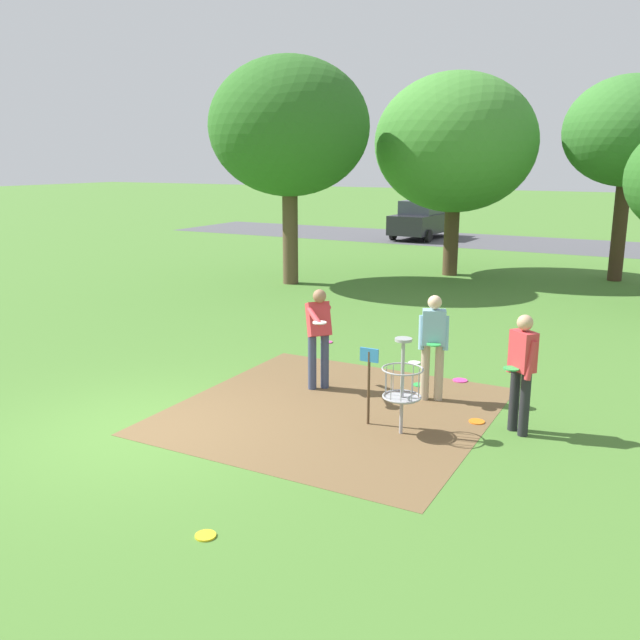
{
  "coord_description": "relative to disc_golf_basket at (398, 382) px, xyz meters",
  "views": [
    {
      "loc": [
        6.51,
        -6.73,
        3.77
      ],
      "look_at": [
        1.02,
        3.51,
        1.0
      ],
      "focal_mm": 38.0,
      "sensor_mm": 36.0,
      "label": 1
    }
  ],
  "objects": [
    {
      "name": "dirt_tee_pad",
      "position": [
        -1.2,
        0.34,
        -0.75
      ],
      "size": [
        4.59,
        4.67,
        0.01
      ],
      "primitive_type": "cube",
      "color": "brown",
      "rests_on": "ground"
    },
    {
      "name": "frisbee_far_left",
      "position": [
        0.12,
        2.65,
        -0.74
      ],
      "size": [
        0.26,
        0.26,
        0.02
      ],
      "primitive_type": "cylinder",
      "color": "#E53D99",
      "rests_on": "ground"
    },
    {
      "name": "disc_golf_basket",
      "position": [
        0.0,
        0.0,
        0.0
      ],
      "size": [
        0.98,
        0.58,
        1.39
      ],
      "color": "#9E9EA3",
      "rests_on": "ground"
    },
    {
      "name": "tree_mid_left",
      "position": [
        -7.35,
        9.49,
        3.92
      ],
      "size": [
        4.78,
        4.78,
        6.73
      ],
      "color": "brown",
      "rests_on": "ground"
    },
    {
      "name": "player_waiting_left",
      "position": [
        1.5,
        0.8,
        0.21
      ],
      "size": [
        0.47,
        0.45,
        1.71
      ],
      "color": "#232328",
      "rests_on": "ground"
    },
    {
      "name": "ground_plane",
      "position": [
        -3.25,
        -1.67,
        -0.75
      ],
      "size": [
        160.0,
        160.0,
        0.0
      ],
      "primitive_type": "plane",
      "color": "#47752D"
    },
    {
      "name": "frisbee_by_tee",
      "position": [
        -3.1,
        3.81,
        -0.74
      ],
      "size": [
        0.22,
        0.22,
        0.02
      ],
      "primitive_type": "cylinder",
      "color": "#E53D99",
      "rests_on": "ground"
    },
    {
      "name": "frisbee_near_basket",
      "position": [
        0.89,
        0.91,
        -0.74
      ],
      "size": [
        0.23,
        0.23,
        0.02
      ],
      "primitive_type": "cylinder",
      "color": "orange",
      "rests_on": "ground"
    },
    {
      "name": "frisbee_mid_grass",
      "position": [
        -0.43,
        2.08,
        -0.74
      ],
      "size": [
        0.22,
        0.22,
        0.02
      ],
      "primitive_type": "cylinder",
      "color": "green",
      "rests_on": "ground"
    },
    {
      "name": "tree_mid_center",
      "position": [
        1.5,
        14.79,
        3.81
      ],
      "size": [
        3.91,
        3.91,
        6.26
      ],
      "color": "#422D1E",
      "rests_on": "ground"
    },
    {
      "name": "parking_lot_strip",
      "position": [
        -3.25,
        23.36,
        -0.75
      ],
      "size": [
        36.0,
        6.0,
        0.01
      ],
      "primitive_type": "cube",
      "color": "#4C4C51",
      "rests_on": "ground"
    },
    {
      "name": "player_foreground_watching",
      "position": [
        -0.02,
        1.51,
        0.21
      ],
      "size": [
        0.5,
        0.45,
        1.71
      ],
      "color": "tan",
      "rests_on": "ground"
    },
    {
      "name": "frisbee_scattered_a",
      "position": [
        -0.72,
        -3.46,
        -0.74
      ],
      "size": [
        0.22,
        0.22,
        0.02
      ],
      "primitive_type": "cylinder",
      "color": "gold",
      "rests_on": "ground"
    },
    {
      "name": "parked_car_leftmost",
      "position": [
        -7.94,
        22.98,
        0.17
      ],
      "size": [
        2.14,
        4.29,
        1.84
      ],
      "color": "black",
      "rests_on": "ground"
    },
    {
      "name": "frisbee_far_right",
      "position": [
        -0.96,
        3.27,
        -0.74
      ],
      "size": [
        0.23,
        0.23,
        0.02
      ],
      "primitive_type": "cylinder",
      "color": "white",
      "rests_on": "ground"
    },
    {
      "name": "tree_near_left",
      "position": [
        -3.47,
        13.38,
        3.5
      ],
      "size": [
        5.17,
        5.17,
        6.47
      ],
      "color": "#4C3823",
      "rests_on": "ground"
    },
    {
      "name": "player_throwing",
      "position": [
        -1.87,
        1.13,
        0.23
      ],
      "size": [
        0.67,
        1.07,
        1.71
      ],
      "color": "#384260",
      "rests_on": "ground"
    }
  ]
}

